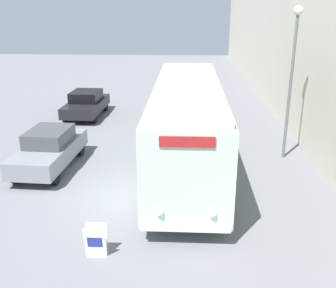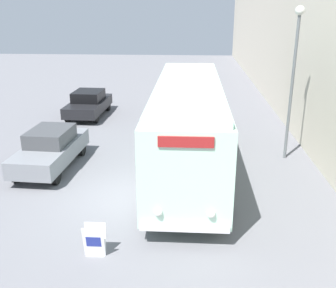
{
  "view_description": "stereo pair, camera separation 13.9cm",
  "coord_description": "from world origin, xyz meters",
  "views": [
    {
      "loc": [
        1.81,
        -11.78,
        6.16
      ],
      "look_at": [
        1.23,
        -0.05,
        1.99
      ],
      "focal_mm": 42.0,
      "sensor_mm": 36.0,
      "label": 1
    },
    {
      "loc": [
        1.95,
        -11.77,
        6.16
      ],
      "look_at": [
        1.23,
        -0.05,
        1.99
      ],
      "focal_mm": 42.0,
      "sensor_mm": 36.0,
      "label": 2
    }
  ],
  "objects": [
    {
      "name": "parked_car_near",
      "position": [
        -3.58,
        2.49,
        0.8
      ],
      "size": [
        1.97,
        4.41,
        1.58
      ],
      "rotation": [
        0.0,
        0.0,
        -0.05
      ],
      "color": "black",
      "rests_on": "ground_plane"
    },
    {
      "name": "parked_car_mid",
      "position": [
        -4.04,
        10.2,
        0.74
      ],
      "size": [
        1.99,
        4.22,
        1.47
      ],
      "rotation": [
        0.0,
        0.0,
        -0.04
      ],
      "color": "black",
      "rests_on": "ground_plane"
    },
    {
      "name": "sign_board",
      "position": [
        -0.48,
        -3.23,
        0.43
      ],
      "size": [
        0.55,
        0.33,
        0.89
      ],
      "color": "gray",
      "rests_on": "ground_plane"
    },
    {
      "name": "building_wall_right",
      "position": [
        7.18,
        10.0,
        3.72
      ],
      "size": [
        0.3,
        60.0,
        7.45
      ],
      "color": "beige",
      "rests_on": "ground_plane"
    },
    {
      "name": "ground_plane",
      "position": [
        0.0,
        0.0,
        0.0
      ],
      "size": [
        80.0,
        80.0,
        0.0
      ],
      "primitive_type": "plane",
      "color": "slate"
    },
    {
      "name": "streetlamp",
      "position": [
        5.95,
        4.11,
        4.01
      ],
      "size": [
        0.36,
        0.36,
        6.14
      ],
      "color": "#595E60",
      "rests_on": "ground_plane"
    },
    {
      "name": "vintage_bus",
      "position": [
        1.83,
        2.54,
        1.94
      ],
      "size": [
        2.53,
        10.55,
        3.48
      ],
      "color": "black",
      "rests_on": "ground_plane"
    }
  ]
}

